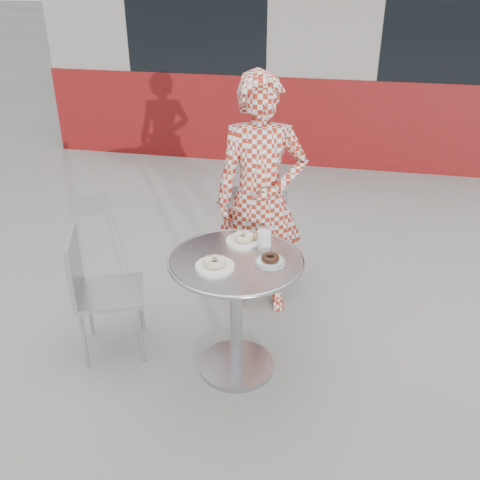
% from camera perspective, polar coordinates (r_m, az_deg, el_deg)
% --- Properties ---
extents(ground, '(60.00, 60.00, 0.00)m').
position_cam_1_polar(ground, '(3.28, -1.11, -12.95)').
color(ground, '#989591').
rests_on(ground, ground).
extents(storefront, '(6.02, 4.55, 3.00)m').
position_cam_1_polar(storefront, '(8.03, 8.42, 22.68)').
color(storefront, gray).
rests_on(storefront, ground).
extents(bistro_table, '(0.73, 0.73, 0.74)m').
position_cam_1_polar(bistro_table, '(2.92, -0.42, -5.11)').
color(bistro_table, silver).
rests_on(bistro_table, ground).
extents(chair_far, '(0.41, 0.41, 0.84)m').
position_cam_1_polar(chair_far, '(3.84, 2.24, -1.66)').
color(chair_far, '#A1A4A8').
rests_on(chair_far, ground).
extents(chair_left, '(0.49, 0.49, 0.79)m').
position_cam_1_polar(chair_left, '(3.34, -13.57, -7.79)').
color(chair_left, '#A1A4A8').
rests_on(chair_left, ground).
extents(seated_person, '(0.64, 0.49, 1.59)m').
position_cam_1_polar(seated_person, '(3.41, 2.20, 4.40)').
color(seated_person, maroon).
rests_on(seated_person, ground).
extents(plate_far, '(0.20, 0.20, 0.05)m').
position_cam_1_polar(plate_far, '(2.99, 0.46, 0.15)').
color(plate_far, white).
rests_on(plate_far, bistro_table).
extents(plate_near, '(0.20, 0.20, 0.05)m').
position_cam_1_polar(plate_near, '(2.74, -2.70, -2.56)').
color(plate_near, white).
rests_on(plate_near, bistro_table).
extents(plate_checker, '(0.17, 0.17, 0.04)m').
position_cam_1_polar(plate_checker, '(2.79, 3.24, -2.15)').
color(plate_checker, white).
rests_on(plate_checker, bistro_table).
extents(milk_cup, '(0.08, 0.08, 0.13)m').
position_cam_1_polar(milk_cup, '(2.90, 2.60, 0.06)').
color(milk_cup, white).
rests_on(milk_cup, bistro_table).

